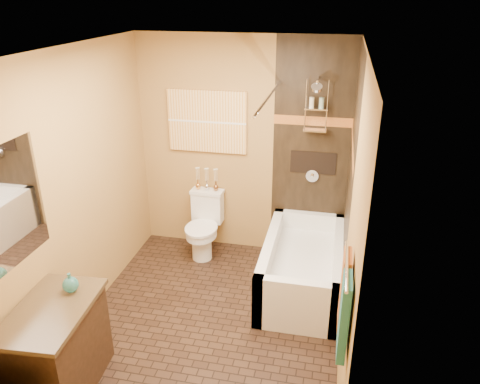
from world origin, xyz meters
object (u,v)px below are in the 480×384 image
(toilet, at_px, (204,225))
(vanity, at_px, (57,349))
(bathtub, at_px, (303,270))
(sunset_painting, at_px, (207,122))

(toilet, relative_size, vanity, 0.83)
(bathtub, bearing_deg, toilet, 158.56)
(sunset_painting, height_order, toilet, sunset_painting)
(sunset_painting, relative_size, vanity, 1.00)
(toilet, bearing_deg, bathtub, -18.55)
(toilet, distance_m, vanity, 2.28)
(sunset_painting, distance_m, vanity, 2.79)
(toilet, height_order, vanity, vanity)
(bathtub, xyz_separation_m, toilet, (-1.20, 0.47, 0.16))
(sunset_painting, xyz_separation_m, toilet, (0.00, -0.25, -1.17))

